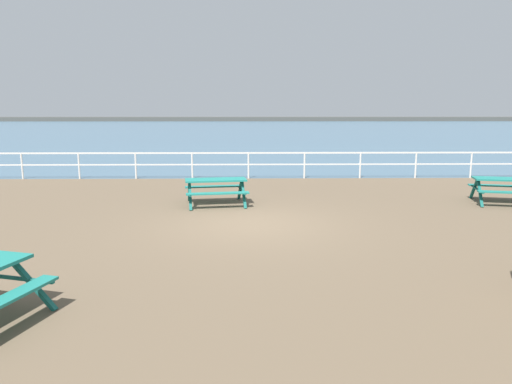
{
  "coord_description": "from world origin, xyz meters",
  "views": [
    {
      "loc": [
        -0.05,
        -11.63,
        2.86
      ],
      "look_at": [
        0.17,
        0.01,
        0.8
      ],
      "focal_mm": 33.43,
      "sensor_mm": 36.0,
      "label": 1
    }
  ],
  "objects": [
    {
      "name": "ground_plane",
      "position": [
        0.0,
        0.0,
        -0.1
      ],
      "size": [
        30.0,
        24.0,
        0.2
      ],
      "primitive_type": "cube",
      "color": "brown"
    },
    {
      "name": "sea_band",
      "position": [
        0.0,
        52.75,
        0.0
      ],
      "size": [
        142.0,
        90.0,
        0.01
      ],
      "primitive_type": "cube",
      "color": "#476B84",
      "rests_on": "ground"
    },
    {
      "name": "distant_shoreline",
      "position": [
        0.0,
        95.75,
        0.0
      ],
      "size": [
        142.0,
        6.0,
        1.8
      ],
      "primitive_type": "cube",
      "color": "#4C4C47",
      "rests_on": "ground"
    },
    {
      "name": "seaward_railing",
      "position": [
        -0.0,
        7.75,
        0.76
      ],
      "size": [
        23.07,
        0.07,
        1.08
      ],
      "color": "white",
      "rests_on": "ground"
    },
    {
      "name": "picnic_table_near_left",
      "position": [
        7.73,
        2.37,
        0.58
      ],
      "size": [
        2.09,
        1.87,
        0.8
      ],
      "rotation": [
        0.0,
        0.0,
        -0.23
      ],
      "color": "#1E7A70",
      "rests_on": "ground"
    },
    {
      "name": "picnic_table_far_left",
      "position": [
        -0.99,
        2.39,
        0.58
      ],
      "size": [
        2.0,
        1.77,
        0.8
      ],
      "rotation": [
        0.0,
        0.0,
        0.15
      ],
      "color": "#1E7A70",
      "rests_on": "ground"
    }
  ]
}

